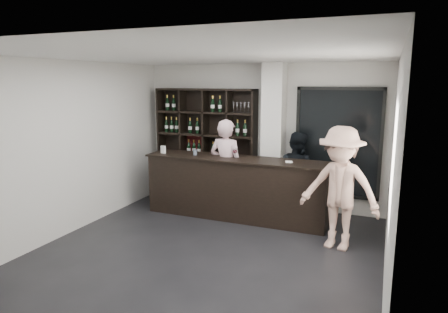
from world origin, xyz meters
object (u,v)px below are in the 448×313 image
at_px(tasting_counter, 236,188).
at_px(customer, 340,189).
at_px(taster_pink, 226,168).
at_px(wine_shelf, 206,146).
at_px(taster_black, 296,173).

height_order(tasting_counter, customer, customer).
distance_m(tasting_counter, taster_pink, 0.43).
bearing_deg(taster_pink, wine_shelf, -37.71).
height_order(wine_shelf, customer, wine_shelf).
xyz_separation_m(wine_shelf, tasting_counter, (0.99, -0.82, -0.62)).
bearing_deg(customer, taster_black, 138.10).
distance_m(tasting_counter, customer, 2.11).
height_order(taster_black, customer, customer).
relative_size(tasting_counter, taster_black, 2.16).
bearing_deg(wine_shelf, tasting_counter, -39.34).
distance_m(taster_pink, customer, 2.33).
relative_size(taster_black, customer, 0.85).
relative_size(taster_pink, customer, 0.98).
bearing_deg(tasting_counter, customer, -19.67).
bearing_deg(wine_shelf, customer, -27.18).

